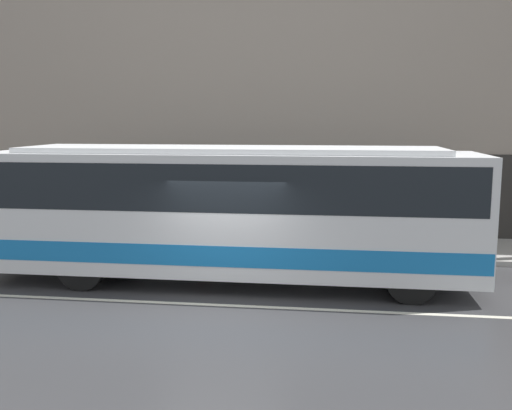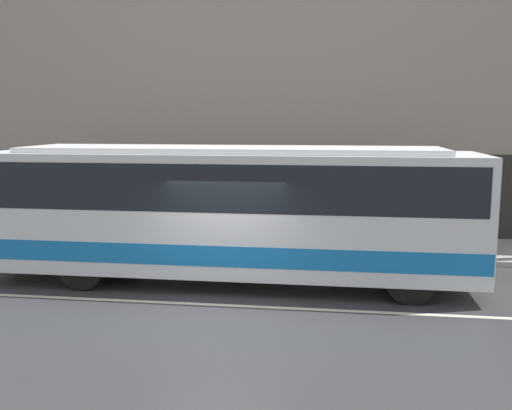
{
  "view_description": "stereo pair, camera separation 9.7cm",
  "coord_description": "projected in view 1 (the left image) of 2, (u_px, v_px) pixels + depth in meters",
  "views": [
    {
      "loc": [
        2.18,
        -11.03,
        3.76
      ],
      "look_at": [
        0.45,
        1.78,
        1.82
      ],
      "focal_mm": 40.0,
      "sensor_mm": 36.0,
      "label": 1
    },
    {
      "loc": [
        2.28,
        -11.02,
        3.76
      ],
      "look_at": [
        0.45,
        1.78,
        1.82
      ],
      "focal_mm": 40.0,
      "sensor_mm": 36.0,
      "label": 2
    }
  ],
  "objects": [
    {
      "name": "building_facade",
      "position": [
        265.0,
        72.0,
        17.9
      ],
      "size": [
        60.0,
        0.35,
        10.89
      ],
      "color": "gray",
      "rests_on": "ground_plane"
    },
    {
      "name": "lane_stripe",
      "position": [
        222.0,
        305.0,
        11.66
      ],
      "size": [
        54.0,
        0.14,
        0.01
      ],
      "color": "beige",
      "rests_on": "ground_plane"
    },
    {
      "name": "pedestrian_waiting",
      "position": [
        199.0,
        214.0,
        17.56
      ],
      "size": [
        0.36,
        0.36,
        1.59
      ],
      "color": "maroon",
      "rests_on": "sidewalk"
    },
    {
      "name": "ground_plane",
      "position": [
        222.0,
        305.0,
        11.66
      ],
      "size": [
        60.0,
        60.0,
        0.0
      ],
      "primitive_type": "plane",
      "color": "#38383A"
    },
    {
      "name": "sidewalk",
      "position": [
        258.0,
        244.0,
        17.05
      ],
      "size": [
        60.0,
        3.02,
        0.14
      ],
      "color": "#A09E99",
      "rests_on": "ground_plane"
    },
    {
      "name": "transit_bus",
      "position": [
        231.0,
        207.0,
        13.16
      ],
      "size": [
        11.16,
        2.59,
        3.15
      ],
      "color": "white",
      "rests_on": "ground_plane"
    }
  ]
}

